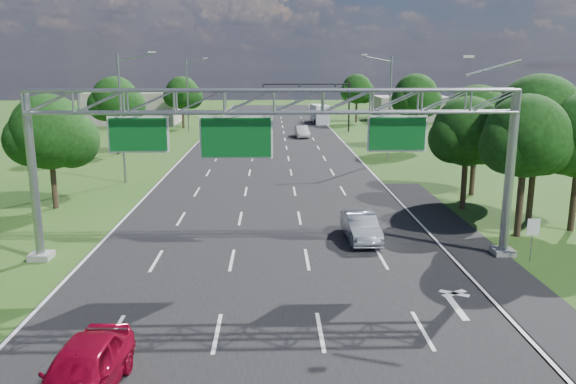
{
  "coord_description": "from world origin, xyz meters",
  "views": [
    {
      "loc": [
        0.15,
        -13.98,
        9.09
      ],
      "look_at": [
        0.94,
        13.25,
        2.95
      ],
      "focal_mm": 35.0,
      "sensor_mm": 36.0,
      "label": 1
    }
  ],
  "objects_px": {
    "red_coupe": "(82,372)",
    "silver_sedan": "(361,227)",
    "traffic_signal": "(324,95)",
    "regulatory_sign": "(533,231)",
    "sign_gantry": "(276,115)",
    "box_truck": "(320,114)"
  },
  "relations": [
    {
      "from": "red_coupe",
      "to": "silver_sedan",
      "type": "xyz_separation_m",
      "value": [
        10.01,
        14.34,
        -0.07
      ]
    },
    {
      "from": "traffic_signal",
      "to": "sign_gantry",
      "type": "bearing_deg",
      "value": -97.68
    },
    {
      "from": "regulatory_sign",
      "to": "box_truck",
      "type": "relative_size",
      "value": 0.27
    },
    {
      "from": "sign_gantry",
      "to": "regulatory_sign",
      "type": "height_order",
      "value": "sign_gantry"
    },
    {
      "from": "silver_sedan",
      "to": "box_truck",
      "type": "distance_m",
      "value": 62.92
    },
    {
      "from": "traffic_signal",
      "to": "box_truck",
      "type": "distance_m",
      "value": 13.01
    },
    {
      "from": "silver_sedan",
      "to": "box_truck",
      "type": "height_order",
      "value": "box_truck"
    },
    {
      "from": "traffic_signal",
      "to": "red_coupe",
      "type": "relative_size",
      "value": 2.59
    },
    {
      "from": "box_truck",
      "to": "regulatory_sign",
      "type": "bearing_deg",
      "value": -93.4
    },
    {
      "from": "regulatory_sign",
      "to": "red_coupe",
      "type": "bearing_deg",
      "value": -148.58
    },
    {
      "from": "sign_gantry",
      "to": "traffic_signal",
      "type": "relative_size",
      "value": 1.92
    },
    {
      "from": "traffic_signal",
      "to": "box_truck",
      "type": "bearing_deg",
      "value": 87.6
    },
    {
      "from": "regulatory_sign",
      "to": "red_coupe",
      "type": "relative_size",
      "value": 0.45
    },
    {
      "from": "sign_gantry",
      "to": "regulatory_sign",
      "type": "relative_size",
      "value": 11.19
    },
    {
      "from": "sign_gantry",
      "to": "silver_sedan",
      "type": "distance_m",
      "value": 8.07
    },
    {
      "from": "red_coupe",
      "to": "silver_sedan",
      "type": "height_order",
      "value": "red_coupe"
    },
    {
      "from": "sign_gantry",
      "to": "traffic_signal",
      "type": "bearing_deg",
      "value": 82.32
    },
    {
      "from": "sign_gantry",
      "to": "red_coupe",
      "type": "distance_m",
      "value": 14.32
    },
    {
      "from": "red_coupe",
      "to": "traffic_signal",
      "type": "bearing_deg",
      "value": 82.28
    },
    {
      "from": "traffic_signal",
      "to": "silver_sedan",
      "type": "xyz_separation_m",
      "value": [
        -2.62,
        -50.41,
        -4.43
      ]
    },
    {
      "from": "traffic_signal",
      "to": "silver_sedan",
      "type": "distance_m",
      "value": 50.67
    },
    {
      "from": "red_coupe",
      "to": "silver_sedan",
      "type": "distance_m",
      "value": 17.49
    }
  ]
}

